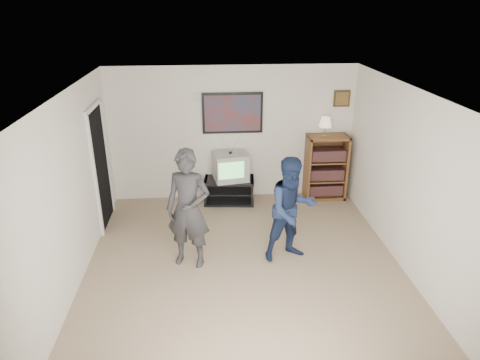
{
  "coord_description": "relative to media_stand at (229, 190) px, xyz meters",
  "views": [
    {
      "loc": [
        -0.48,
        -5.09,
        3.56
      ],
      "look_at": [
        -0.02,
        0.56,
        1.15
      ],
      "focal_mm": 32.0,
      "sensor_mm": 36.0,
      "label": 1
    }
  ],
  "objects": [
    {
      "name": "room_shell",
      "position": [
        0.09,
        -1.88,
        1.02
      ],
      "size": [
        4.51,
        5.0,
        2.51
      ],
      "color": "#937A5D",
      "rests_on": "ground"
    },
    {
      "name": "media_stand",
      "position": [
        0.0,
        0.0,
        0.0
      ],
      "size": [
        0.97,
        0.6,
        0.46
      ],
      "rotation": [
        0.0,
        0.0,
        -0.1
      ],
      "color": "black",
      "rests_on": "room_shell"
    },
    {
      "name": "crt_television",
      "position": [
        0.03,
        0.0,
        0.48
      ],
      "size": [
        0.67,
        0.6,
        0.51
      ],
      "primitive_type": null,
      "rotation": [
        0.0,
        0.0,
        0.17
      ],
      "color": "#A9AAA5",
      "rests_on": "media_stand"
    },
    {
      "name": "bookshelf",
      "position": [
        1.84,
        0.05,
        0.39
      ],
      "size": [
        0.75,
        0.43,
        1.24
      ],
      "primitive_type": null,
      "color": "brown",
      "rests_on": "room_shell"
    },
    {
      "name": "table_lamp",
      "position": [
        1.75,
        0.02,
        1.19
      ],
      "size": [
        0.23,
        0.23,
        0.37
      ],
      "primitive_type": null,
      "color": "beige",
      "rests_on": "bookshelf"
    },
    {
      "name": "person_tall",
      "position": [
        -0.68,
        -1.99,
        0.64
      ],
      "size": [
        0.73,
        0.59,
        1.74
      ],
      "primitive_type": "imported",
      "rotation": [
        0.0,
        0.0,
        -0.3
      ],
      "color": "#2C2C2E",
      "rests_on": "room_shell"
    },
    {
      "name": "person_short",
      "position": [
        0.78,
        -1.96,
        0.56
      ],
      "size": [
        0.9,
        0.78,
        1.57
      ],
      "primitive_type": "imported",
      "rotation": [
        0.0,
        0.0,
        0.28
      ],
      "color": "#192647",
      "rests_on": "room_shell"
    },
    {
      "name": "controller_left",
      "position": [
        -0.69,
        -1.76,
        0.88
      ],
      "size": [
        0.04,
        0.13,
        0.04
      ],
      "primitive_type": "cube",
      "rotation": [
        0.0,
        0.0,
        -0.02
      ],
      "color": "white",
      "rests_on": "person_tall"
    },
    {
      "name": "controller_right",
      "position": [
        0.81,
        -1.72,
        0.91
      ],
      "size": [
        0.05,
        0.12,
        0.03
      ],
      "primitive_type": "cube",
      "rotation": [
        0.0,
        0.0,
        -0.14
      ],
      "color": "white",
      "rests_on": "person_short"
    },
    {
      "name": "poster",
      "position": [
        0.09,
        0.25,
        1.42
      ],
      "size": [
        1.1,
        0.03,
        0.75
      ],
      "primitive_type": "cube",
      "color": "black",
      "rests_on": "room_shell"
    },
    {
      "name": "air_vent",
      "position": [
        -0.46,
        0.25,
        1.72
      ],
      "size": [
        0.28,
        0.02,
        0.14
      ],
      "primitive_type": "cube",
      "color": "white",
      "rests_on": "room_shell"
    },
    {
      "name": "small_picture",
      "position": [
        2.09,
        0.25,
        1.65
      ],
      "size": [
        0.3,
        0.03,
        0.3
      ],
      "primitive_type": "cube",
      "color": "black",
      "rests_on": "room_shell"
    },
    {
      "name": "doorway",
      "position": [
        -2.15,
        -0.63,
        0.77
      ],
      "size": [
        0.03,
        0.85,
        2.0
      ],
      "primitive_type": "cube",
      "color": "black",
      "rests_on": "room_shell"
    }
  ]
}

